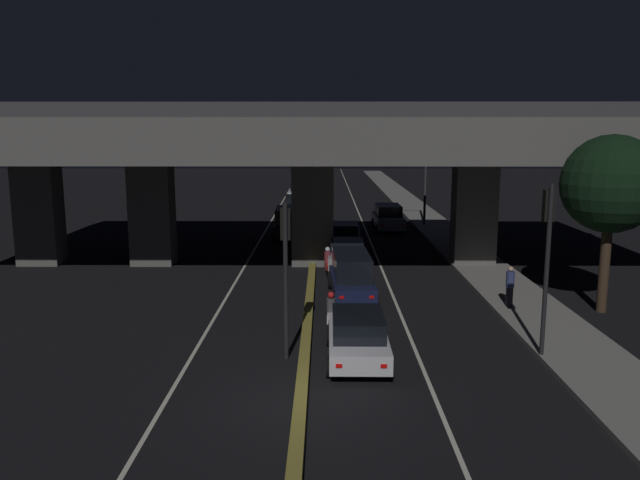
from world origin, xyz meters
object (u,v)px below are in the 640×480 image
object	(u,v)px
car_dark_blue_fourth	(345,235)
pedestrian_on_sidewalk	(510,286)
motorcycle_white_filtering_near	(331,314)
street_lamp	(420,168)
car_white_lead	(358,336)
car_black_lead_oncoming	(288,223)
car_black_fourth_oncoming	(304,185)
car_white_third_oncoming	(299,193)
car_dark_blue_second	(351,274)
motorcycle_red_filtering_mid	(328,263)
traffic_light_right_of_median	(547,241)
motorcycle_blue_filtering_far	(328,238)
car_silver_fifth	(388,217)
traffic_light_left_of_median	(286,253)
car_black_second_oncoming	(296,205)
car_silver_third	(347,254)

from	to	relation	value
car_dark_blue_fourth	pedestrian_on_sidewalk	size ratio (longest dim) A/B	3.06
motorcycle_white_filtering_near	car_dark_blue_fourth	bearing A→B (deg)	-0.64
street_lamp	car_white_lead	xyz separation A→B (m)	(-5.87, -27.06, -3.48)
car_black_lead_oncoming	car_black_fourth_oncoming	size ratio (longest dim) A/B	0.90
car_white_third_oncoming	car_dark_blue_second	bearing A→B (deg)	6.49
motorcycle_red_filtering_mid	traffic_light_right_of_median	bearing A→B (deg)	-153.65
car_white_third_oncoming	motorcycle_blue_filtering_far	world-z (taller)	car_white_third_oncoming
traffic_light_right_of_median	car_silver_fifth	bearing A→B (deg)	95.00
traffic_light_left_of_median	traffic_light_right_of_median	bearing A→B (deg)	-0.04
car_black_lead_oncoming	car_black_second_oncoming	xyz separation A→B (m)	(-0.10, 12.21, -0.28)
car_silver_third	car_black_second_oncoming	world-z (taller)	car_black_second_oncoming
car_white_lead	car_silver_third	xyz separation A→B (m)	(0.11, 12.80, -0.01)
car_white_lead	car_dark_blue_second	world-z (taller)	car_dark_blue_second
motorcycle_red_filtering_mid	motorcycle_blue_filtering_far	world-z (taller)	motorcycle_blue_filtering_far
traffic_light_left_of_median	traffic_light_right_of_median	distance (m)	7.88
motorcycle_blue_filtering_far	traffic_light_left_of_median	bearing A→B (deg)	179.12
car_black_second_oncoming	car_dark_blue_fourth	bearing A→B (deg)	11.68
motorcycle_blue_filtering_far	car_black_second_oncoming	bearing A→B (deg)	13.13
car_dark_blue_second	car_black_lead_oncoming	distance (m)	14.76
car_white_lead	car_black_lead_oncoming	world-z (taller)	car_black_lead_oncoming
car_dark_blue_second	car_black_lead_oncoming	size ratio (longest dim) A/B	1.11
car_silver_third	car_dark_blue_fourth	distance (m)	5.88
pedestrian_on_sidewalk	car_silver_fifth	bearing A→B (deg)	97.93
traffic_light_left_of_median	pedestrian_on_sidewalk	distance (m)	10.23
car_black_second_oncoming	motorcycle_red_filtering_mid	size ratio (longest dim) A/B	2.65
car_black_lead_oncoming	motorcycle_blue_filtering_far	bearing A→B (deg)	37.11
traffic_light_right_of_median	pedestrian_on_sidewalk	world-z (taller)	traffic_light_right_of_median
traffic_light_left_of_median	car_white_third_oncoming	xyz separation A→B (m)	(-1.40, 43.45, -2.52)
traffic_light_left_of_median	motorcycle_white_filtering_near	world-z (taller)	traffic_light_left_of_median
car_white_lead	car_dark_blue_fourth	size ratio (longest dim) A/B	0.84
car_white_lead	car_dark_blue_fourth	bearing A→B (deg)	-0.47
street_lamp	car_dark_blue_second	bearing A→B (deg)	-106.26
traffic_light_left_of_median	motorcycle_white_filtering_near	xyz separation A→B (m)	(1.41, 2.72, -2.73)
motorcycle_white_filtering_near	motorcycle_blue_filtering_far	size ratio (longest dim) A/B	1.02
street_lamp	car_black_fourth_oncoming	size ratio (longest dim) A/B	1.49
car_white_lead	car_white_third_oncoming	size ratio (longest dim) A/B	0.86
traffic_light_right_of_median	car_white_lead	distance (m)	6.39
car_dark_blue_second	motorcycle_white_filtering_near	bearing A→B (deg)	165.82
car_silver_fifth	pedestrian_on_sidewalk	world-z (taller)	car_silver_fifth
car_white_lead	traffic_light_right_of_median	bearing A→B (deg)	-87.11
street_lamp	car_dark_blue_second	world-z (taller)	street_lamp
car_black_second_oncoming	motorcycle_white_filtering_near	xyz separation A→B (m)	(2.67, -30.92, -0.19)
street_lamp	car_white_third_oncoming	bearing A→B (deg)	119.62
car_dark_blue_fourth	motorcycle_white_filtering_near	bearing A→B (deg)	178.90
car_white_lead	car_dark_blue_second	bearing A→B (deg)	-0.64
car_black_lead_oncoming	car_silver_fifth	bearing A→B (deg)	117.59
car_white_third_oncoming	motorcycle_blue_filtering_far	size ratio (longest dim) A/B	2.57
traffic_light_left_of_median	car_black_lead_oncoming	distance (m)	21.57
traffic_light_right_of_median	motorcycle_red_filtering_mid	size ratio (longest dim) A/B	3.15
car_black_fourth_oncoming	motorcycle_white_filtering_near	xyz separation A→B (m)	(2.54, -49.55, -0.23)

